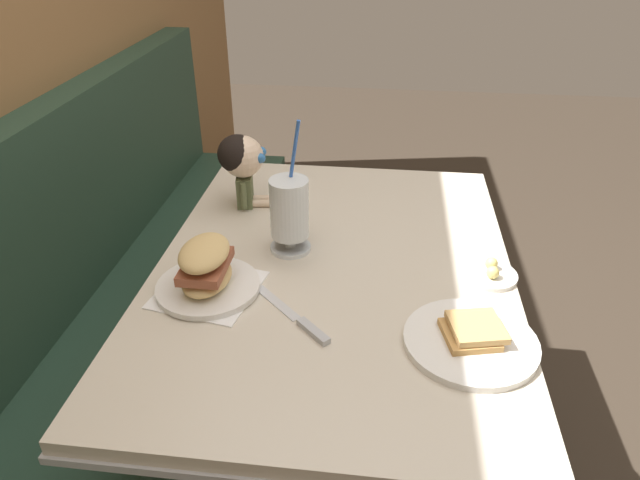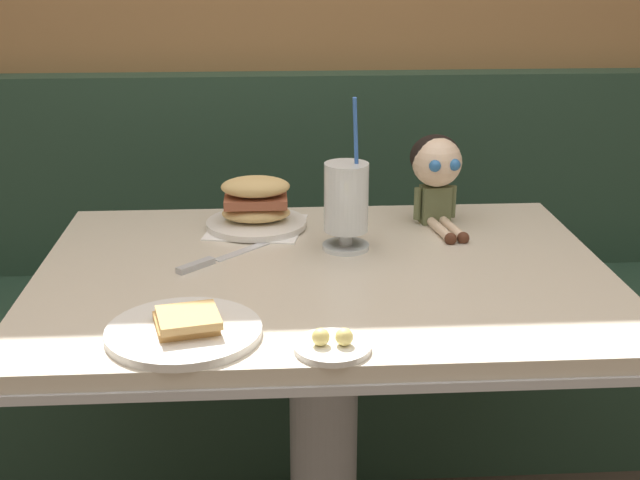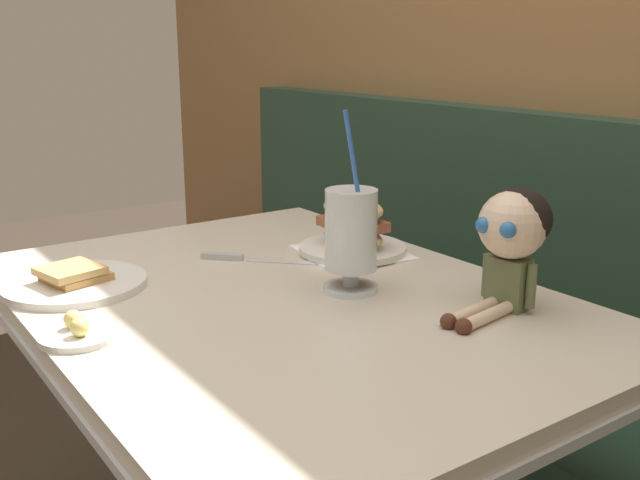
# 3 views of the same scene
# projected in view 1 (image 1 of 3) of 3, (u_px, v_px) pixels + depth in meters

# --- Properties ---
(booth_bench) EXTENTS (2.60, 0.48, 1.00)m
(booth_bench) POSITION_uv_depth(u_px,v_px,m) (106.00, 374.00, 1.58)
(booth_bench) COLOR #233D2D
(booth_bench) RESTS_ON ground
(diner_table) EXTENTS (1.11, 0.81, 0.74)m
(diner_table) POSITION_uv_depth(u_px,v_px,m) (333.00, 331.00, 1.41)
(diner_table) COLOR beige
(diner_table) RESTS_ON ground
(toast_plate) EXTENTS (0.25, 0.25, 0.04)m
(toast_plate) POSITION_uv_depth(u_px,v_px,m) (471.00, 339.00, 1.07)
(toast_plate) COLOR white
(toast_plate) RESTS_ON diner_table
(milkshake_glass) EXTENTS (0.10, 0.10, 0.32)m
(milkshake_glass) POSITION_uv_depth(u_px,v_px,m) (290.00, 211.00, 1.31)
(milkshake_glass) COLOR silver
(milkshake_glass) RESTS_ON diner_table
(sandwich_plate) EXTENTS (0.23, 0.23, 0.12)m
(sandwich_plate) POSITION_uv_depth(u_px,v_px,m) (206.00, 272.00, 1.20)
(sandwich_plate) COLOR white
(sandwich_plate) RESTS_ON diner_table
(butter_saucer) EXTENTS (0.12, 0.12, 0.04)m
(butter_saucer) POSITION_uv_depth(u_px,v_px,m) (490.00, 273.00, 1.26)
(butter_saucer) COLOR white
(butter_saucer) RESTS_ON diner_table
(butter_knife) EXTENTS (0.18, 0.18, 0.01)m
(butter_knife) POSITION_uv_depth(u_px,v_px,m) (303.00, 323.00, 1.12)
(butter_knife) COLOR silver
(butter_knife) RESTS_ON diner_table
(seated_doll) EXTENTS (0.13, 0.23, 0.20)m
(seated_doll) POSITION_uv_depth(u_px,v_px,m) (243.00, 161.00, 1.49)
(seated_doll) COLOR #5B6642
(seated_doll) RESTS_ON diner_table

